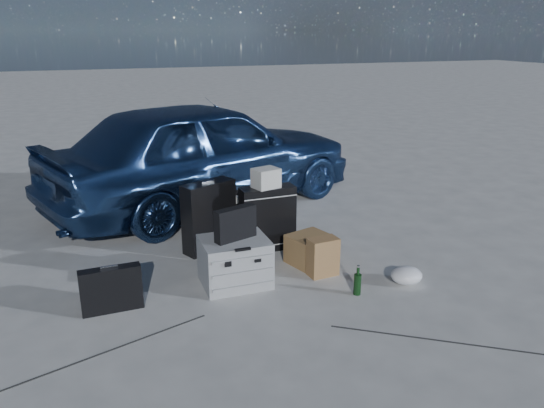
# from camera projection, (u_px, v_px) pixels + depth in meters

# --- Properties ---
(ground) EXTENTS (60.00, 60.00, 0.00)m
(ground) POSITION_uv_depth(u_px,v_px,m) (270.00, 290.00, 4.76)
(ground) COLOR beige
(ground) RESTS_ON ground
(car) EXTENTS (4.49, 2.97, 1.42)m
(car) POSITION_uv_depth(u_px,v_px,m) (204.00, 153.00, 6.88)
(car) COLOR #2B4B80
(car) RESTS_ON ground
(pelican_case) EXTENTS (0.60, 0.50, 0.44)m
(pelican_case) POSITION_uv_depth(u_px,v_px,m) (235.00, 262.00, 4.83)
(pelican_case) COLOR #949799
(pelican_case) RESTS_ON ground
(laptop_bag) EXTENTS (0.41, 0.22, 0.30)m
(laptop_bag) POSITION_uv_depth(u_px,v_px,m) (235.00, 224.00, 4.73)
(laptop_bag) COLOR black
(laptop_bag) RESTS_ON pelican_case
(briefcase) EXTENTS (0.50, 0.12, 0.39)m
(briefcase) POSITION_uv_depth(u_px,v_px,m) (111.00, 290.00, 4.37)
(briefcase) COLOR black
(briefcase) RESTS_ON ground
(suitcase_left) EXTENTS (0.61, 0.41, 0.74)m
(suitcase_left) POSITION_uv_depth(u_px,v_px,m) (209.00, 217.00, 5.54)
(suitcase_left) COLOR black
(suitcase_left) RESTS_ON ground
(suitcase_right) EXTENTS (0.57, 0.21, 0.69)m
(suitcase_right) POSITION_uv_depth(u_px,v_px,m) (268.00, 219.00, 5.57)
(suitcase_right) COLOR black
(suitcase_right) RESTS_ON ground
(white_carton) EXTENTS (0.29, 0.26, 0.20)m
(white_carton) POSITION_uv_depth(u_px,v_px,m) (266.00, 178.00, 5.42)
(white_carton) COLOR beige
(white_carton) RESTS_ON suitcase_right
(duffel_bag) EXTENTS (0.83, 0.41, 0.40)m
(duffel_bag) POSITION_uv_depth(u_px,v_px,m) (244.00, 215.00, 6.12)
(duffel_bag) COLOR black
(duffel_bag) RESTS_ON ground
(flat_box_white) EXTENTS (0.43, 0.34, 0.07)m
(flat_box_white) POSITION_uv_depth(u_px,v_px,m) (243.00, 195.00, 6.03)
(flat_box_white) COLOR beige
(flat_box_white) RESTS_ON duffel_bag
(flat_box_black) EXTENTS (0.34, 0.29, 0.06)m
(flat_box_black) POSITION_uv_depth(u_px,v_px,m) (241.00, 190.00, 6.00)
(flat_box_black) COLOR black
(flat_box_black) RESTS_ON flat_box_white
(kraft_bag) EXTENTS (0.29, 0.19, 0.37)m
(kraft_bag) POSITION_uv_depth(u_px,v_px,m) (323.00, 257.00, 5.01)
(kraft_bag) COLOR #A37F47
(kraft_bag) RESTS_ON ground
(cardboard_box) EXTENTS (0.47, 0.44, 0.29)m
(cardboard_box) POSITION_uv_depth(u_px,v_px,m) (309.00, 249.00, 5.29)
(cardboard_box) COLOR brown
(cardboard_box) RESTS_ON ground
(plastic_bag) EXTENTS (0.33, 0.30, 0.16)m
(plastic_bag) POSITION_uv_depth(u_px,v_px,m) (406.00, 275.00, 4.87)
(plastic_bag) COLOR white
(plastic_bag) RESTS_ON ground
(green_bottle) EXTENTS (0.08, 0.08, 0.26)m
(green_bottle) POSITION_uv_depth(u_px,v_px,m) (358.00, 281.00, 4.65)
(green_bottle) COLOR black
(green_bottle) RESTS_ON ground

